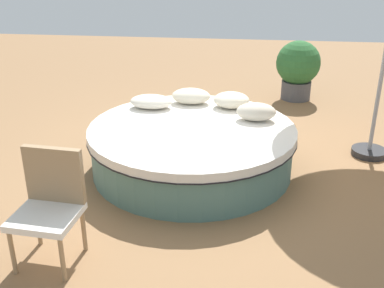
# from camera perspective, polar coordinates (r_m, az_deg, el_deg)

# --- Properties ---
(ground_plane) EXTENTS (16.00, 16.00, 0.00)m
(ground_plane) POSITION_cam_1_polar(r_m,az_deg,el_deg) (5.72, 0.00, -3.04)
(ground_plane) COLOR olive
(round_bed) EXTENTS (2.43, 2.43, 0.55)m
(round_bed) POSITION_cam_1_polar(r_m,az_deg,el_deg) (5.59, 0.00, -0.45)
(round_bed) COLOR #4C726B
(round_bed) RESTS_ON ground_plane
(throw_pillow_0) EXTENTS (0.47, 0.30, 0.22)m
(throw_pillow_0) POSITION_cam_1_polar(r_m,az_deg,el_deg) (5.70, 7.75, 3.87)
(throw_pillow_0) COLOR beige
(throw_pillow_0) RESTS_ON round_bed
(throw_pillow_1) EXTENTS (0.46, 0.38, 0.20)m
(throw_pillow_1) POSITION_cam_1_polar(r_m,az_deg,el_deg) (6.11, 4.77, 5.31)
(throw_pillow_1) COLOR beige
(throw_pillow_1) RESTS_ON round_bed
(throw_pillow_2) EXTENTS (0.51, 0.33, 0.20)m
(throw_pillow_2) POSITION_cam_1_polar(r_m,az_deg,el_deg) (6.25, -0.12, 5.81)
(throw_pillow_2) COLOR beige
(throw_pillow_2) RESTS_ON round_bed
(throw_pillow_3) EXTENTS (0.54, 0.34, 0.17)m
(throw_pillow_3) POSITION_cam_1_polar(r_m,az_deg,el_deg) (6.10, -4.95, 5.12)
(throw_pillow_3) COLOR silver
(throw_pillow_3) RESTS_ON round_bed
(patio_chair) EXTENTS (0.56, 0.54, 0.98)m
(patio_chair) POSITION_cam_1_polar(r_m,az_deg,el_deg) (4.16, -16.76, -6.37)
(patio_chair) COLOR #997A56
(patio_chair) RESTS_ON ground_plane
(planter) EXTENTS (0.74, 0.74, 1.00)m
(planter) POSITION_cam_1_polar(r_m,az_deg,el_deg) (8.28, 12.65, 9.02)
(planter) COLOR #4C4C51
(planter) RESTS_ON ground_plane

